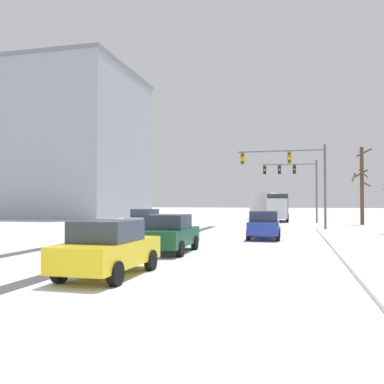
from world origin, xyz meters
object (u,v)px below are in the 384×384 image
at_px(car_blue_second, 264,225).
at_px(box_truck_delivery, 278,207).
at_px(car_silver_lead, 146,220).
at_px(bare_tree_sidewalk_far, 362,184).
at_px(office_building_far_left_block, 56,145).
at_px(car_yellow_cab_fourth, 109,248).
at_px(traffic_signal_near_right, 294,169).
at_px(car_dark_green_third, 169,233).
at_px(bus_oncoming, 265,203).
at_px(traffic_signal_far_right, 294,177).

bearing_deg(car_blue_second, box_truck_delivery, 90.07).
relative_size(car_silver_lead, car_blue_second, 1.00).
height_order(bare_tree_sidewalk_far, office_building_far_left_block, office_building_far_left_block).
bearing_deg(car_blue_second, car_silver_lead, 151.54).
bearing_deg(car_blue_second, office_building_far_left_block, 137.81).
bearing_deg(car_yellow_cab_fourth, traffic_signal_near_right, 76.39).
distance_m(car_yellow_cab_fourth, box_truck_delivery, 36.08).
xyz_separation_m(bare_tree_sidewalk_far, office_building_far_left_block, (-39.55, 11.11, 6.41)).
bearing_deg(bare_tree_sidewalk_far, car_silver_lead, -143.76).
xyz_separation_m(traffic_signal_near_right, bare_tree_sidewalk_far, (6.28, 9.39, -0.76)).
bearing_deg(car_dark_green_third, box_truck_delivery, 83.49).
height_order(car_silver_lead, car_dark_green_third, same).
xyz_separation_m(traffic_signal_near_right, car_yellow_cab_fourth, (-5.21, -21.53, -3.85)).
bearing_deg(bus_oncoming, car_silver_lead, -104.52).
height_order(traffic_signal_near_right, box_truck_delivery, traffic_signal_near_right).
bearing_deg(car_yellow_cab_fourth, office_building_far_left_block, 123.72).
distance_m(car_silver_lead, car_dark_green_third, 13.79).
distance_m(bus_oncoming, box_truck_delivery, 9.82).
bearing_deg(box_truck_delivery, car_blue_second, -89.93).
relative_size(car_yellow_cab_fourth, bare_tree_sidewalk_far, 0.56).
bearing_deg(car_silver_lead, traffic_signal_far_right, 54.08).
xyz_separation_m(traffic_signal_far_right, car_yellow_cab_fourth, (-5.28, -33.43, -3.96)).
bearing_deg(car_dark_green_third, bare_tree_sidewalk_far, 65.53).
relative_size(traffic_signal_far_right, box_truck_delivery, 0.88).
bearing_deg(traffic_signal_near_right, car_yellow_cab_fourth, -103.61).
distance_m(car_silver_lead, bus_oncoming, 28.04).
distance_m(traffic_signal_near_right, bus_oncoming, 24.40).
relative_size(car_blue_second, car_dark_green_third, 1.01).
xyz_separation_m(car_silver_lead, car_dark_green_third, (5.70, -12.55, 0.00)).
relative_size(car_silver_lead, bus_oncoming, 0.37).
xyz_separation_m(box_truck_delivery, bare_tree_sidewalk_far, (7.99, -4.98, 2.27)).
bearing_deg(bare_tree_sidewalk_far, bus_oncoming, 124.76).
bearing_deg(traffic_signal_far_right, traffic_signal_near_right, -90.34).
bearing_deg(car_silver_lead, traffic_signal_near_right, 16.27).
xyz_separation_m(car_blue_second, office_building_far_left_block, (-31.58, 28.63, 9.50)).
bearing_deg(traffic_signal_near_right, traffic_signal_far_right, 89.66).
relative_size(traffic_signal_near_right, car_yellow_cab_fourth, 1.60).
bearing_deg(car_silver_lead, car_yellow_cab_fourth, -72.94).
height_order(car_blue_second, bus_oncoming, bus_oncoming).
xyz_separation_m(traffic_signal_far_right, office_building_far_left_block, (-33.33, 8.59, 5.54)).
bearing_deg(traffic_signal_near_right, box_truck_delivery, 96.79).
height_order(car_dark_green_third, box_truck_delivery, box_truck_delivery).
bearing_deg(box_truck_delivery, traffic_signal_far_right, -54.20).
bearing_deg(traffic_signal_near_right, office_building_far_left_block, 148.36).
height_order(car_dark_green_third, bare_tree_sidewalk_far, bare_tree_sidewalk_far).
bearing_deg(bare_tree_sidewalk_far, traffic_signal_far_right, 157.96).
bearing_deg(traffic_signal_near_right, car_blue_second, -101.70).
relative_size(traffic_signal_near_right, box_truck_delivery, 0.89).
relative_size(car_dark_green_third, bus_oncoming, 0.37).
bearing_deg(office_building_far_left_block, box_truck_delivery, -10.98).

